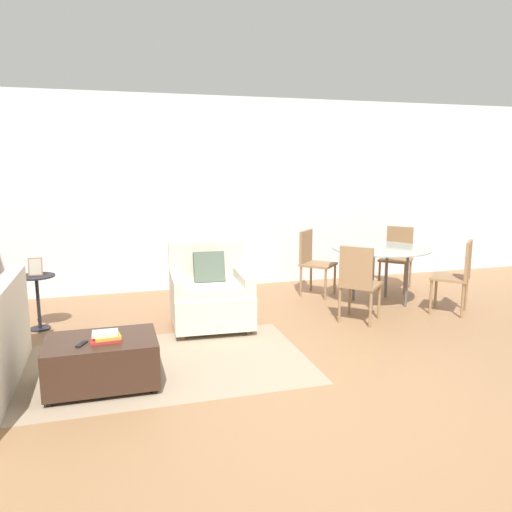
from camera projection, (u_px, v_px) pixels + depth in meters
name	position (u px, v px, depth m)	size (l,w,h in m)	color
ground_plane	(329.00, 397.00, 3.91)	(20.00, 20.00, 0.00)	#936B47
wall_back	(222.00, 194.00, 7.26)	(12.00, 0.06, 2.75)	white
area_rug	(169.00, 363.00, 4.57)	(2.52, 1.66, 0.01)	gray
armchair	(210.00, 296.00, 5.57)	(0.90, 0.89, 0.91)	beige
ottoman	(102.00, 360.00, 4.07)	(0.88, 0.61, 0.40)	#382319
book_stack	(106.00, 336.00, 3.99)	(0.24, 0.20, 0.07)	#B72D28
tv_remote_primary	(82.00, 344.00, 3.91)	(0.09, 0.14, 0.01)	black
side_table	(37.00, 292.00, 5.44)	(0.39, 0.39, 0.61)	black
picture_frame	(35.00, 267.00, 5.39)	(0.14, 0.07, 0.19)	#8C6647
dining_table	(381.00, 253.00, 6.44)	(1.26, 1.26, 0.73)	#8C9E99
dining_chair_near_left	(358.00, 279.00, 5.65)	(0.59, 0.59, 0.90)	#93704C
dining_chair_near_right	(458.00, 272.00, 6.02)	(0.59, 0.59, 0.90)	#93704C
dining_chair_far_left	(312.00, 258.00, 6.92)	(0.59, 0.59, 0.90)	#93704C
dining_chair_far_right	(397.00, 253.00, 7.29)	(0.59, 0.59, 0.90)	#93704C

